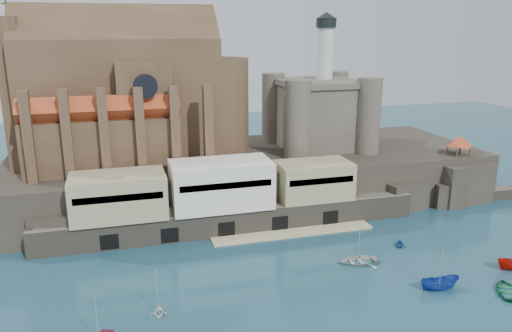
{
  "coord_description": "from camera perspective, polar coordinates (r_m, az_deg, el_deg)",
  "views": [
    {
      "loc": [
        -27.57,
        -60.86,
        36.09
      ],
      "look_at": [
        -1.0,
        32.0,
        9.18
      ],
      "focal_mm": 35.0,
      "sensor_mm": 36.0,
      "label": 1
    }
  ],
  "objects": [
    {
      "name": "boat_6",
      "position": [
        82.26,
        11.58,
        -10.8
      ],
      "size": [
        1.77,
        4.82,
        6.6
      ],
      "primitive_type": "imported",
      "rotation": [
        0.0,
        0.0,
        4.63
      ],
      "color": "beige",
      "rests_on": "ground"
    },
    {
      "name": "ground",
      "position": [
        75.93,
        7.58,
        -12.96
      ],
      "size": [
        300.0,
        300.0,
        0.0
      ],
      "primitive_type": "plane",
      "color": "#173D4E",
      "rests_on": "ground"
    },
    {
      "name": "pavilion",
      "position": [
        113.71,
        22.24,
        2.54
      ],
      "size": [
        6.4,
        6.4,
        5.4
      ],
      "color": "#463221",
      "rests_on": "rock_outcrop"
    },
    {
      "name": "boat_3",
      "position": [
        80.87,
        26.79,
        -12.75
      ],
      "size": [
        4.49,
        3.25,
        6.19
      ],
      "primitive_type": "imported",
      "rotation": [
        0.0,
        0.0,
        2.64
      ],
      "color": "#17623C",
      "rests_on": "ground"
    },
    {
      "name": "castle_keep",
      "position": [
        112.3,
        7.16,
        6.34
      ],
      "size": [
        21.2,
        21.2,
        29.3
      ],
      "color": "#494339",
      "rests_on": "promontory"
    },
    {
      "name": "boat_4",
      "position": [
        68.96,
        -11.04,
        -16.31
      ],
      "size": [
        2.65,
        1.85,
        2.84
      ],
      "primitive_type": "imported",
      "rotation": [
        0.0,
        0.0,
        2.99
      ],
      "color": "white",
      "rests_on": "ground"
    },
    {
      "name": "rock_outcrop",
      "position": [
        115.7,
        21.85,
        -1.68
      ],
      "size": [
        14.5,
        10.5,
        8.7
      ],
      "color": "black",
      "rests_on": "ground"
    },
    {
      "name": "quay",
      "position": [
        90.82,
        -4.04,
        -3.78
      ],
      "size": [
        70.0,
        12.0,
        13.05
      ],
      "color": "#5E574B",
      "rests_on": "ground"
    },
    {
      "name": "church",
      "position": [
        103.71,
        -14.04,
        7.37
      ],
      "size": [
        47.0,
        25.93,
        30.51
      ],
      "color": "#463221",
      "rests_on": "promontory"
    },
    {
      "name": "promontory",
      "position": [
        108.47,
        -0.66,
        -1.13
      ],
      "size": [
        100.0,
        36.0,
        10.0
      ],
      "color": "black",
      "rests_on": "ground"
    },
    {
      "name": "boat_7",
      "position": [
        89.83,
        16.07,
        -8.77
      ],
      "size": [
        2.94,
        2.58,
        2.91
      ],
      "primitive_type": "imported",
      "rotation": [
        0.0,
        0.0,
        5.76
      ],
      "color": "navy",
      "rests_on": "ground"
    },
    {
      "name": "boat_2",
      "position": [
        77.92,
        20.17,
        -13.06
      ],
      "size": [
        2.43,
        2.38,
        5.81
      ],
      "primitive_type": "imported",
      "rotation": [
        0.0,
        0.0,
        1.48
      ],
      "color": "#153696",
      "rests_on": "ground"
    }
  ]
}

